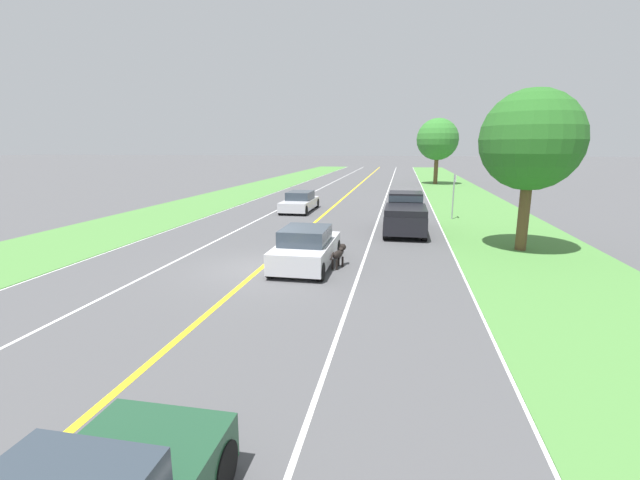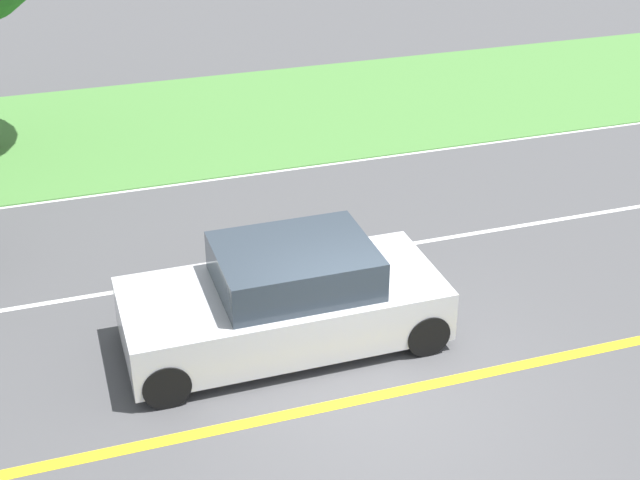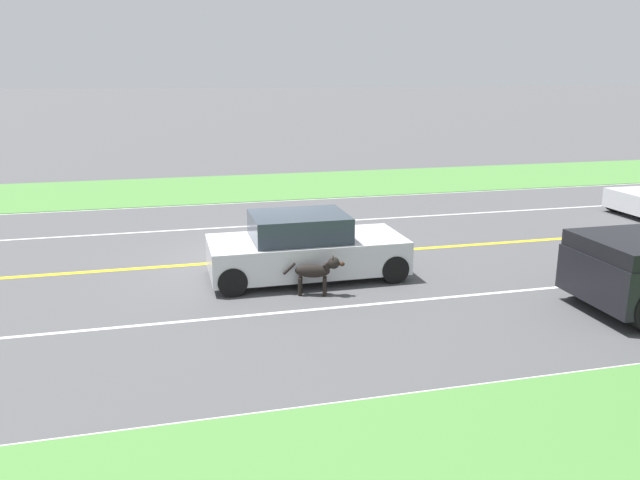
{
  "view_description": "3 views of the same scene",
  "coord_description": "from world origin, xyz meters",
  "px_view_note": "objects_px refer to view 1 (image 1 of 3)",
  "views": [
    {
      "loc": [
        4.81,
        -13.93,
        4.23
      ],
      "look_at": [
        2.0,
        0.81,
        0.96
      ],
      "focal_mm": 24.0,
      "sensor_mm": 36.0,
      "label": 1
    },
    {
      "loc": [
        -8.14,
        3.43,
        7.0
      ],
      "look_at": [
        2.12,
        0.06,
        1.13
      ],
      "focal_mm": 50.0,
      "sensor_mm": 36.0,
      "label": 2
    },
    {
      "loc": [
        14.28,
        -2.12,
        4.32
      ],
      "look_at": [
        1.46,
        1.09,
        0.8
      ],
      "focal_mm": 35.0,
      "sensor_mm": 36.0,
      "label": 3
    }
  ],
  "objects_px": {
    "ego_car": "(306,248)",
    "pickup_truck": "(405,213)",
    "dog": "(339,254)",
    "roadside_tree_right_far": "(438,139)",
    "oncoming_car": "(300,202)",
    "roadside_tree_right_near": "(531,141)",
    "street_sign": "(454,191)"
  },
  "relations": [
    {
      "from": "roadside_tree_right_near",
      "to": "street_sign",
      "type": "bearing_deg",
      "value": 104.36
    },
    {
      "from": "pickup_truck",
      "to": "oncoming_car",
      "type": "relative_size",
      "value": 1.13
    },
    {
      "from": "ego_car",
      "to": "pickup_truck",
      "type": "distance_m",
      "value": 8.18
    },
    {
      "from": "oncoming_car",
      "to": "roadside_tree_right_near",
      "type": "distance_m",
      "value": 15.43
    },
    {
      "from": "pickup_truck",
      "to": "roadside_tree_right_near",
      "type": "bearing_deg",
      "value": -35.85
    },
    {
      "from": "ego_car",
      "to": "dog",
      "type": "height_order",
      "value": "ego_car"
    },
    {
      "from": "ego_car",
      "to": "oncoming_car",
      "type": "distance_m",
      "value": 13.68
    },
    {
      "from": "roadside_tree_right_far",
      "to": "roadside_tree_right_near",
      "type": "bearing_deg",
      "value": -87.97
    },
    {
      "from": "street_sign",
      "to": "roadside_tree_right_far",
      "type": "bearing_deg",
      "value": 88.25
    },
    {
      "from": "street_sign",
      "to": "dog",
      "type": "bearing_deg",
      "value": -114.02
    },
    {
      "from": "ego_car",
      "to": "roadside_tree_right_far",
      "type": "bearing_deg",
      "value": 79.09
    },
    {
      "from": "street_sign",
      "to": "pickup_truck",
      "type": "bearing_deg",
      "value": -123.97
    },
    {
      "from": "dog",
      "to": "ego_car",
      "type": "bearing_deg",
      "value": -163.45
    },
    {
      "from": "ego_car",
      "to": "pickup_truck",
      "type": "xyz_separation_m",
      "value": [
        3.53,
        7.37,
        0.3
      ]
    },
    {
      "from": "ego_car",
      "to": "pickup_truck",
      "type": "height_order",
      "value": "pickup_truck"
    },
    {
      "from": "oncoming_car",
      "to": "roadside_tree_right_near",
      "type": "xyz_separation_m",
      "value": [
        11.68,
        -9.3,
        3.86
      ]
    },
    {
      "from": "pickup_truck",
      "to": "roadside_tree_right_far",
      "type": "height_order",
      "value": "roadside_tree_right_far"
    },
    {
      "from": "pickup_truck",
      "to": "roadside_tree_right_near",
      "type": "distance_m",
      "value": 6.82
    },
    {
      "from": "pickup_truck",
      "to": "dog",
      "type": "bearing_deg",
      "value": -107.6
    },
    {
      "from": "roadside_tree_right_near",
      "to": "roadside_tree_right_far",
      "type": "height_order",
      "value": "roadside_tree_right_far"
    },
    {
      "from": "dog",
      "to": "oncoming_car",
      "type": "xyz_separation_m",
      "value": [
        -4.61,
        13.26,
        0.1
      ]
    },
    {
      "from": "oncoming_car",
      "to": "roadside_tree_right_far",
      "type": "distance_m",
      "value": 26.24
    },
    {
      "from": "ego_car",
      "to": "street_sign",
      "type": "distance_m",
      "value": 13.18
    },
    {
      "from": "roadside_tree_right_near",
      "to": "roadside_tree_right_far",
      "type": "relative_size",
      "value": 0.87
    },
    {
      "from": "roadside_tree_right_far",
      "to": "pickup_truck",
      "type": "bearing_deg",
      "value": -96.9
    },
    {
      "from": "pickup_truck",
      "to": "ego_car",
      "type": "bearing_deg",
      "value": -115.63
    },
    {
      "from": "ego_car",
      "to": "oncoming_car",
      "type": "relative_size",
      "value": 0.91
    },
    {
      "from": "ego_car",
      "to": "dog",
      "type": "relative_size",
      "value": 3.49
    },
    {
      "from": "ego_car",
      "to": "oncoming_car",
      "type": "height_order",
      "value": "ego_car"
    },
    {
      "from": "roadside_tree_right_near",
      "to": "pickup_truck",
      "type": "bearing_deg",
      "value": 144.15
    },
    {
      "from": "pickup_truck",
      "to": "street_sign",
      "type": "distance_m",
      "value": 5.06
    },
    {
      "from": "dog",
      "to": "roadside_tree_right_near",
      "type": "bearing_deg",
      "value": 46.2
    }
  ]
}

